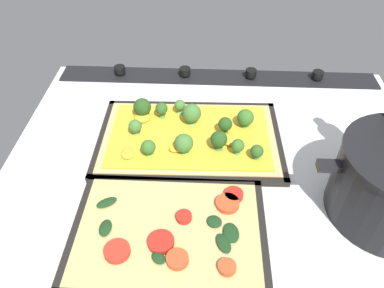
# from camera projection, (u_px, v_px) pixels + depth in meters

# --- Properties ---
(ground_plane) EXTENTS (0.84, 0.67, 0.03)m
(ground_plane) POSITION_uv_depth(u_px,v_px,m) (218.00, 165.00, 0.76)
(ground_plane) COLOR silver
(stove_control_panel) EXTENTS (0.81, 0.07, 0.03)m
(stove_control_panel) POSITION_uv_depth(u_px,v_px,m) (218.00, 76.00, 0.97)
(stove_control_panel) COLOR black
(stove_control_panel) RESTS_ON ground_plane
(baking_tray_front) EXTENTS (0.38, 0.25, 0.01)m
(baking_tray_front) POSITION_uv_depth(u_px,v_px,m) (189.00, 140.00, 0.79)
(baking_tray_front) COLOR black
(baking_tray_front) RESTS_ON ground_plane
(broccoli_pizza) EXTENTS (0.36, 0.23, 0.06)m
(broccoli_pizza) POSITION_uv_depth(u_px,v_px,m) (189.00, 134.00, 0.78)
(broccoli_pizza) COLOR tan
(broccoli_pizza) RESTS_ON baking_tray_front
(baking_tray_back) EXTENTS (0.32, 0.23, 0.01)m
(baking_tray_back) POSITION_uv_depth(u_px,v_px,m) (169.00, 234.00, 0.62)
(baking_tray_back) COLOR black
(baking_tray_back) RESTS_ON ground_plane
(veggie_pizza_back) EXTENTS (0.30, 0.21, 0.02)m
(veggie_pizza_back) POSITION_uv_depth(u_px,v_px,m) (171.00, 232.00, 0.61)
(veggie_pizza_back) COLOR tan
(veggie_pizza_back) RESTS_ON baking_tray_back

